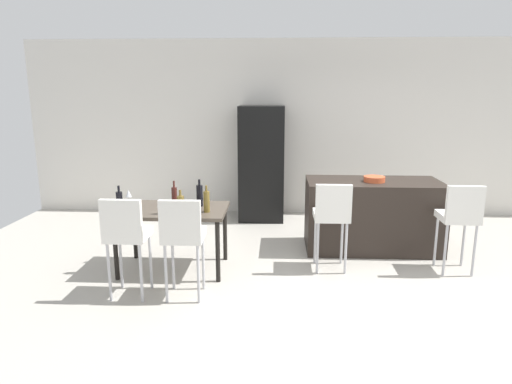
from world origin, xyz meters
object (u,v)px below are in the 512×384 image
Objects in this scene: kitchen_island at (372,215)px; wine_bottle_left at (119,201)px; dining_chair_near at (126,232)px; wine_bottle_far at (200,195)px; dining_table at (172,215)px; wine_glass_middle at (160,203)px; wine_bottle_near at (174,196)px; refrigerator at (262,163)px; fruit_bowl at (374,179)px; bar_chair_middle at (460,214)px; wine_bottle_right at (181,205)px; bar_chair_left at (332,213)px; wine_bottle_end at (207,201)px; wine_glass_corner at (129,194)px; dining_chair_far at (183,232)px.

wine_bottle_left reaches higher than kitchen_island.
wine_bottle_far is at bearing 56.43° from dining_chair_near.
dining_chair_near reaches higher than dining_table.
wine_bottle_near is at bearing 80.88° from wine_glass_middle.
refrigerator is 6.83× the size of fruit_bowl.
wine_glass_middle is 2.69m from refrigerator.
dining_chair_near is at bearing -167.13° from bar_chair_middle.
wine_bottle_right is (0.16, -0.26, 0.19)m from dining_table.
wine_bottle_right is 0.95× the size of wine_bottle_left.
bar_chair_middle reaches higher than wine_glass_middle.
bar_chair_middle reaches higher than dining_table.
bar_chair_left is at bearing 4.71° from wine_bottle_left.
wine_bottle_near is 0.40m from wine_glass_middle.
bar_chair_left is at bearing 7.65° from wine_bottle_end.
bar_chair_left is 1.71m from wine_bottle_right.
wine_bottle_left is at bearing 167.88° from wine_glass_middle.
dining_table is 0.24m from wine_bottle_near.
bar_chair_middle is at bearing 1.02° from dining_table.
wine_glass_middle reaches higher than dining_table.
wine_bottle_right reaches higher than wine_glass_middle.
kitchen_island is at bearing 15.63° from wine_bottle_near.
wine_bottle_right is at bearing -3.38° from wine_glass_middle.
wine_bottle_right is at bearing 48.20° from dining_chair_near.
dining_chair_near is 0.57× the size of refrigerator.
bar_chair_left reaches higher than wine_glass_middle.
wine_bottle_left reaches higher than fruit_bowl.
fruit_bowl is at bearing 29.46° from dining_chair_near.
wine_glass_corner is (-3.84, 0.14, 0.17)m from bar_chair_middle.
bar_chair_middle is 3.36m from wine_glass_middle.
dining_chair_near reaches higher than wine_glass_middle.
wine_bottle_near reaches higher than wine_glass_corner.
kitchen_island is at bearing 25.58° from wine_bottle_right.
wine_glass_middle is (-3.34, -0.30, 0.17)m from bar_chair_middle.
wine_bottle_end is 2.44m from refrigerator.
wine_bottle_end is (-2.85, -0.19, 0.16)m from bar_chair_middle.
refrigerator is (1.50, 2.39, 0.06)m from wine_bottle_left.
bar_chair_left reaches higher than kitchen_island.
dining_table is 2.45m from refrigerator.
refrigerator is at bearing 67.16° from dining_table.
refrigerator reaches higher than kitchen_island.
wine_bottle_left reaches higher than wine_glass_middle.
wine_glass_middle is 2.73m from fruit_bowl.
wine_bottle_end reaches higher than kitchen_island.
refrigerator is (0.52, 2.38, 0.06)m from wine_bottle_end.
bar_chair_left is at bearing 27.60° from dining_chair_far.
wine_bottle_end is (-2.04, -0.98, 0.40)m from kitchen_island.
dining_table is at bearing 121.93° from wine_bottle_right.
bar_chair_middle is 0.57× the size of refrigerator.
wine_bottle_left is (-0.56, -0.14, 0.19)m from dining_table.
bar_chair_middle is 3.28m from wine_bottle_near.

